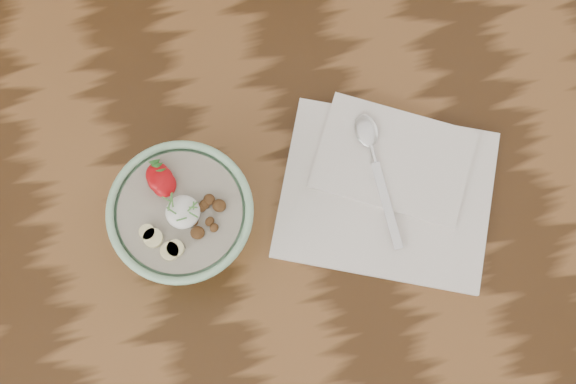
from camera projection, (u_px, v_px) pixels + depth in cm
name	position (u px, v px, depth cm)	size (l,w,h in cm)	color
table	(339.00, 232.00, 109.01)	(160.00, 90.00, 75.00)	#38210E
breakfast_bowl	(183.00, 217.00, 94.19)	(16.84, 16.84, 11.20)	#96CAA0
napkin	(388.00, 187.00, 100.24)	(32.25, 29.81, 1.59)	white
spoon	(371.00, 149.00, 100.07)	(3.02, 17.74, 0.93)	silver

